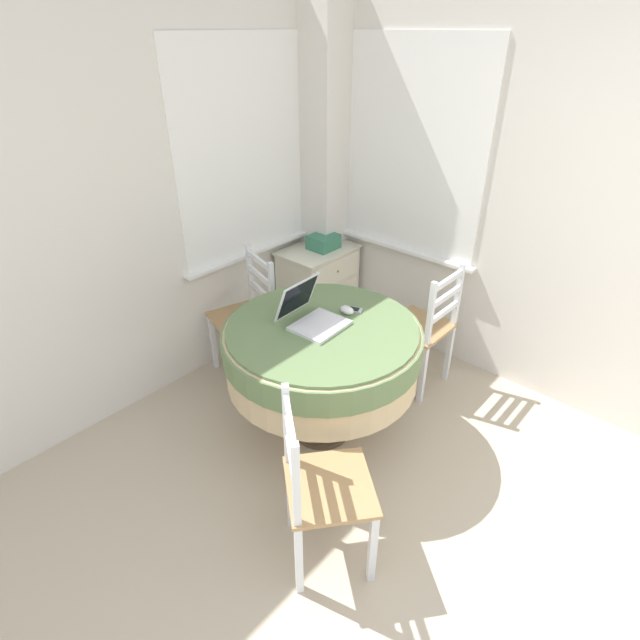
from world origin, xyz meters
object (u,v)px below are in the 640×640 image
dining_chair_near_right_window (424,329)px  dining_chair_camera_near (320,488)px  laptop (312,315)px  storage_box (323,242)px  computer_mouse (347,310)px  cell_phone (352,309)px  dining_chair_near_back_window (247,317)px  corner_cabinet (318,288)px  round_dining_table (322,349)px

dining_chair_near_right_window → dining_chair_camera_near: size_ratio=1.00×
laptop → storage_box: size_ratio=1.60×
computer_mouse → dining_chair_camera_near: bearing=-147.1°
computer_mouse → cell_phone: size_ratio=0.71×
computer_mouse → dining_chair_near_right_window: dining_chair_near_right_window is taller
computer_mouse → dining_chair_near_right_window: (0.63, -0.18, -0.34)m
dining_chair_near_back_window → laptop: bearing=-100.8°
dining_chair_near_back_window → dining_chair_near_right_window: 1.23m
laptop → dining_chair_camera_near: 0.96m
dining_chair_near_right_window → storage_box: dining_chair_near_right_window is taller
computer_mouse → storage_box: 1.18m
computer_mouse → dining_chair_camera_near: size_ratio=0.10×
corner_cabinet → round_dining_table: bearing=-137.1°
computer_mouse → storage_box: (0.79, 0.88, -0.05)m
dining_chair_camera_near → dining_chair_near_back_window: bearing=60.8°
cell_phone → corner_cabinet: cell_phone is taller
dining_chair_near_back_window → dining_chair_camera_near: same height
laptop → corner_cabinet: 1.36m
round_dining_table → laptop: bearing=99.7°
round_dining_table → dining_chair_camera_near: dining_chair_camera_near is taller
dining_chair_near_right_window → dining_chair_camera_near: 1.52m
dining_chair_near_right_window → storage_box: size_ratio=4.19×
dining_chair_near_back_window → cell_phone: bearing=-81.4°
cell_phone → dining_chair_near_back_window: 0.91m
round_dining_table → storage_box: size_ratio=5.23×
storage_box → cell_phone: bearing=-130.0°
dining_chair_near_right_window → dining_chair_camera_near: (-1.47, -0.37, 0.00)m
round_dining_table → storage_box: (1.00, 0.87, 0.13)m
dining_chair_near_right_window → dining_chair_camera_near: same height
computer_mouse → dining_chair_camera_near: (-0.85, -0.55, -0.34)m
round_dining_table → dining_chair_camera_near: bearing=-138.9°
laptop → dining_chair_near_back_window: bearing=79.2°
dining_chair_camera_near → corner_cabinet: 2.17m
dining_chair_near_right_window → dining_chair_near_back_window: bearing=124.6°
computer_mouse → corner_cabinet: (0.75, 0.90, -0.45)m
laptop → dining_chair_camera_near: (-0.63, -0.63, -0.37)m
cell_phone → dining_chair_near_back_window: (-0.13, 0.84, -0.33)m
round_dining_table → dining_chair_near_right_window: 0.87m
laptop → dining_chair_camera_near: bearing=-135.1°
round_dining_table → cell_phone: cell_phone is taller
dining_chair_camera_near → corner_cabinet: size_ratio=1.31×
dining_chair_near_right_window → computer_mouse: bearing=164.2°
laptop → dining_chair_near_right_window: 0.96m
computer_mouse → round_dining_table: bearing=177.2°
round_dining_table → dining_chair_camera_near: 0.87m
computer_mouse → dining_chair_camera_near: dining_chair_camera_near is taller
round_dining_table → laptop: size_ratio=3.27×
round_dining_table → cell_phone: bearing=-1.7°
laptop → storage_box: (1.01, 0.80, -0.08)m
laptop → storage_box: bearing=38.5°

